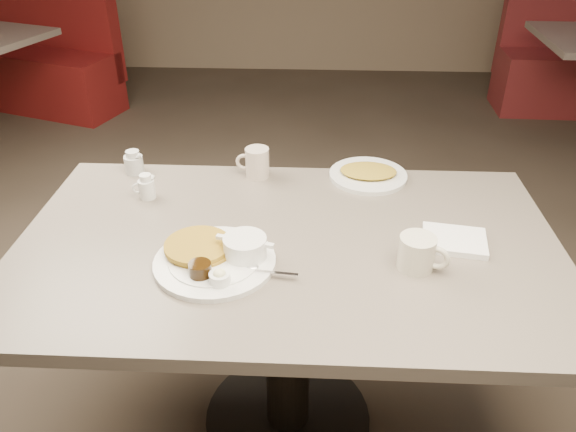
{
  "coord_description": "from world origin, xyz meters",
  "views": [
    {
      "loc": [
        0.06,
        -1.28,
        1.63
      ],
      "look_at": [
        0.0,
        0.02,
        0.82
      ],
      "focal_mm": 35.1,
      "sensor_mm": 36.0,
      "label": 1
    }
  ],
  "objects_px": {
    "coffee_mug_near": "(418,253)",
    "diner_table": "(288,289)",
    "hash_plate": "(368,174)",
    "coffee_mug_far": "(257,163)",
    "main_plate": "(218,255)",
    "creamer_left": "(146,187)",
    "creamer_right": "(134,163)",
    "booth_back_left": "(37,57)"
  },
  "relations": [
    {
      "from": "main_plate",
      "to": "hash_plate",
      "type": "distance_m",
      "value": 0.65
    },
    {
      "from": "coffee_mug_near",
      "to": "booth_back_left",
      "type": "relative_size",
      "value": 0.08
    },
    {
      "from": "booth_back_left",
      "to": "hash_plate",
      "type": "bearing_deg",
      "value": -47.25
    },
    {
      "from": "diner_table",
      "to": "coffee_mug_near",
      "type": "height_order",
      "value": "coffee_mug_near"
    },
    {
      "from": "diner_table",
      "to": "hash_plate",
      "type": "xyz_separation_m",
      "value": [
        0.25,
        0.39,
        0.18
      ]
    },
    {
      "from": "coffee_mug_near",
      "to": "diner_table",
      "type": "bearing_deg",
      "value": 163.09
    },
    {
      "from": "coffee_mug_far",
      "to": "creamer_left",
      "type": "distance_m",
      "value": 0.36
    },
    {
      "from": "coffee_mug_near",
      "to": "booth_back_left",
      "type": "height_order",
      "value": "booth_back_left"
    },
    {
      "from": "coffee_mug_near",
      "to": "creamer_right",
      "type": "height_order",
      "value": "coffee_mug_near"
    },
    {
      "from": "coffee_mug_near",
      "to": "coffee_mug_far",
      "type": "distance_m",
      "value": 0.67
    },
    {
      "from": "creamer_right",
      "to": "main_plate",
      "type": "bearing_deg",
      "value": -53.84
    },
    {
      "from": "creamer_left",
      "to": "hash_plate",
      "type": "distance_m",
      "value": 0.72
    },
    {
      "from": "diner_table",
      "to": "hash_plate",
      "type": "distance_m",
      "value": 0.5
    },
    {
      "from": "diner_table",
      "to": "creamer_left",
      "type": "xyz_separation_m",
      "value": [
        -0.45,
        0.22,
        0.21
      ]
    },
    {
      "from": "creamer_right",
      "to": "hash_plate",
      "type": "height_order",
      "value": "creamer_right"
    },
    {
      "from": "hash_plate",
      "to": "coffee_mug_far",
      "type": "bearing_deg",
      "value": -178.72
    },
    {
      "from": "main_plate",
      "to": "coffee_mug_far",
      "type": "distance_m",
      "value": 0.49
    },
    {
      "from": "booth_back_left",
      "to": "main_plate",
      "type": "bearing_deg",
      "value": -57.88
    },
    {
      "from": "coffee_mug_near",
      "to": "creamer_left",
      "type": "distance_m",
      "value": 0.85
    },
    {
      "from": "main_plate",
      "to": "diner_table",
      "type": "bearing_deg",
      "value": 31.09
    },
    {
      "from": "diner_table",
      "to": "creamer_right",
      "type": "xyz_separation_m",
      "value": [
        -0.54,
        0.39,
        0.21
      ]
    },
    {
      "from": "coffee_mug_near",
      "to": "main_plate",
      "type": "bearing_deg",
      "value": -179.61
    },
    {
      "from": "coffee_mug_far",
      "to": "hash_plate",
      "type": "distance_m",
      "value": 0.37
    },
    {
      "from": "creamer_right",
      "to": "coffee_mug_far",
      "type": "bearing_deg",
      "value": -0.82
    },
    {
      "from": "main_plate",
      "to": "coffee_mug_near",
      "type": "relative_size",
      "value": 2.88
    },
    {
      "from": "diner_table",
      "to": "coffee_mug_near",
      "type": "distance_m",
      "value": 0.41
    },
    {
      "from": "coffee_mug_far",
      "to": "creamer_right",
      "type": "bearing_deg",
      "value": 179.18
    },
    {
      "from": "diner_table",
      "to": "creamer_left",
      "type": "distance_m",
      "value": 0.54
    },
    {
      "from": "booth_back_left",
      "to": "coffee_mug_far",
      "type": "bearing_deg",
      "value": -52.32
    },
    {
      "from": "diner_table",
      "to": "booth_back_left",
      "type": "height_order",
      "value": "booth_back_left"
    },
    {
      "from": "creamer_left",
      "to": "creamer_right",
      "type": "height_order",
      "value": "same"
    },
    {
      "from": "hash_plate",
      "to": "diner_table",
      "type": "bearing_deg",
      "value": -122.52
    },
    {
      "from": "coffee_mug_far",
      "to": "diner_table",
      "type": "bearing_deg",
      "value": -72.35
    },
    {
      "from": "main_plate",
      "to": "creamer_right",
      "type": "height_order",
      "value": "creamer_right"
    },
    {
      "from": "coffee_mug_near",
      "to": "hash_plate",
      "type": "height_order",
      "value": "coffee_mug_near"
    },
    {
      "from": "main_plate",
      "to": "coffee_mug_near",
      "type": "height_order",
      "value": "coffee_mug_near"
    },
    {
      "from": "coffee_mug_near",
      "to": "creamer_left",
      "type": "xyz_separation_m",
      "value": [
        -0.78,
        0.32,
        -0.01
      ]
    },
    {
      "from": "coffee_mug_far",
      "to": "booth_back_left",
      "type": "distance_m",
      "value": 3.17
    },
    {
      "from": "coffee_mug_far",
      "to": "booth_back_left",
      "type": "bearing_deg",
      "value": 127.68
    },
    {
      "from": "diner_table",
      "to": "hash_plate",
      "type": "height_order",
      "value": "hash_plate"
    },
    {
      "from": "creamer_left",
      "to": "booth_back_left",
      "type": "xyz_separation_m",
      "value": [
        -1.59,
        2.65,
        -0.38
      ]
    },
    {
      "from": "main_plate",
      "to": "hash_plate",
      "type": "xyz_separation_m",
      "value": [
        0.42,
        0.5,
        -0.01
      ]
    }
  ]
}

